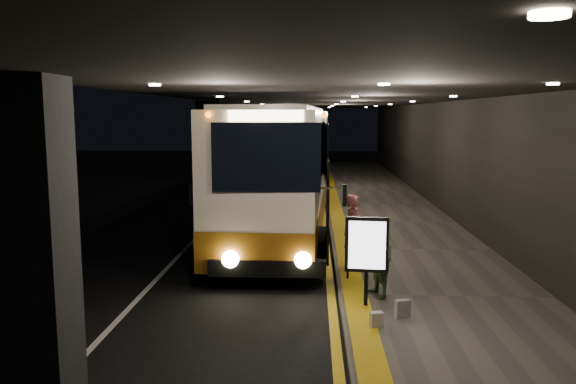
{
  "coord_description": "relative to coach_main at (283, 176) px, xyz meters",
  "views": [
    {
      "loc": [
        1.94,
        -14.66,
        3.94
      ],
      "look_at": [
        1.22,
        1.35,
        1.7
      ],
      "focal_mm": 35.0,
      "sensor_mm": 36.0,
      "label": 1
    }
  ],
  "objects": [
    {
      "name": "tactile_strip",
      "position": [
        1.91,
        1.45,
        -1.78
      ],
      "size": [
        0.5,
        50.0,
        0.01
      ],
      "primitive_type": "cube",
      "color": "gold",
      "rests_on": "sidewalk"
    },
    {
      "name": "kerb_stripe_yellow",
      "position": [
        1.41,
        1.45,
        -1.93
      ],
      "size": [
        0.18,
        50.0,
        0.01
      ],
      "primitive_type": "cube",
      "color": "gold",
      "rests_on": "ground"
    },
    {
      "name": "lane_line_white",
      "position": [
        -2.74,
        1.45,
        -1.93
      ],
      "size": [
        0.12,
        50.0,
        0.01
      ],
      "primitive_type": "cube",
      "color": "silver",
      "rests_on": "ground"
    },
    {
      "name": "bag_plain",
      "position": [
        2.15,
        -8.55,
        -1.64
      ],
      "size": [
        0.25,
        0.19,
        0.28
      ],
      "primitive_type": "cube",
      "rotation": [
        0.0,
        0.0,
        0.27
      ],
      "color": "#B4ACA9",
      "rests_on": "sidewalk"
    },
    {
      "name": "stanchion_post",
      "position": [
        1.81,
        -5.58,
        -1.25
      ],
      "size": [
        0.05,
        0.05,
        1.06
      ],
      "primitive_type": "cylinder",
      "color": "black",
      "rests_on": "sidewalk"
    },
    {
      "name": "info_sign",
      "position": [
        2.06,
        -7.41,
        -0.57
      ],
      "size": [
        0.85,
        0.19,
        1.79
      ],
      "rotation": [
        0.0,
        0.0,
        -0.09
      ],
      "color": "black",
      "rests_on": "sidewalk"
    },
    {
      "name": "passenger_waiting_green",
      "position": [
        2.35,
        -6.85,
        -1.02
      ],
      "size": [
        0.74,
        0.87,
        1.53
      ],
      "primitive_type": "imported",
      "rotation": [
        0.0,
        0.0,
        -1.1
      ],
      "color": "#47683A",
      "rests_on": "sidewalk"
    },
    {
      "name": "bag_polka",
      "position": [
        2.69,
        -8.01,
        -1.61
      ],
      "size": [
        0.3,
        0.2,
        0.33
      ],
      "primitive_type": "cube",
      "rotation": [
        0.0,
        0.0,
        0.32
      ],
      "color": "black",
      "rests_on": "sidewalk"
    },
    {
      "name": "sidewalk",
      "position": [
        3.81,
        1.45,
        -1.86
      ],
      "size": [
        4.5,
        50.0,
        0.15
      ],
      "primitive_type": "cube",
      "color": "#514C44",
      "rests_on": "ground"
    },
    {
      "name": "coach_main",
      "position": [
        0.0,
        0.0,
        0.0
      ],
      "size": [
        3.23,
        13.0,
        4.02
      ],
      "rotation": [
        0.0,
        0.0,
        -0.04
      ],
      "color": "beige",
      "rests_on": "ground"
    },
    {
      "name": "passenger_boarding",
      "position": [
        2.02,
        -4.51,
        -0.87
      ],
      "size": [
        0.67,
        0.79,
        1.82
      ],
      "primitive_type": "imported",
      "rotation": [
        0.0,
        0.0,
        1.14
      ],
      "color": "#C45B5F",
      "rests_on": "sidewalk"
    },
    {
      "name": "support_columns",
      "position": [
        -2.44,
        0.45,
        0.27
      ],
      "size": [
        0.8,
        24.8,
        4.4
      ],
      "color": "black",
      "rests_on": "ground"
    },
    {
      "name": "terminal_wall",
      "position": [
        6.06,
        1.45,
        1.07
      ],
      "size": [
        0.1,
        50.0,
        6.0
      ],
      "primitive_type": "cube",
      "color": "black",
      "rests_on": "ground"
    },
    {
      "name": "canopy",
      "position": [
        1.56,
        1.45,
        2.67
      ],
      "size": [
        9.0,
        50.0,
        0.4
      ],
      "primitive_type": "cube",
      "color": "black",
      "rests_on": "support_columns"
    },
    {
      "name": "ground",
      "position": [
        -0.94,
        -3.55,
        -1.93
      ],
      "size": [
        90.0,
        90.0,
        0.0
      ],
      "primitive_type": "plane",
      "color": "black"
    },
    {
      "name": "coach_second",
      "position": [
        -0.09,
        13.02,
        -0.28
      ],
      "size": [
        2.84,
        11.07,
        3.44
      ],
      "rotation": [
        0.0,
        0.0,
        -0.05
      ],
      "color": "beige",
      "rests_on": "ground"
    }
  ]
}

